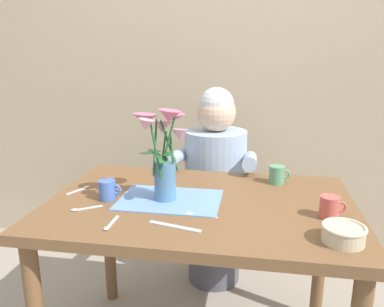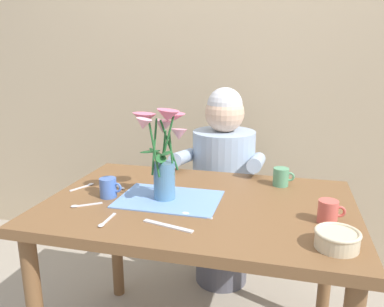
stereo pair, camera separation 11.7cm
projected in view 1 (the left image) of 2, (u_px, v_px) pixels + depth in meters
The scene contains 15 objects.
wood_panel_backdrop at pixel (226, 63), 2.37m from camera, with size 4.00×0.10×2.50m, color tan.
dining_table at pixel (200, 223), 1.53m from camera, with size 1.20×0.80×0.74m.
seated_person at pixel (215, 190), 2.13m from camera, with size 0.45×0.47×1.14m.
striped_placemat at pixel (170, 200), 1.51m from camera, with size 0.40×0.28×0.01m, color #6B93D1.
flower_vase at pixel (163, 149), 1.46m from camera, with size 0.23×0.25×0.37m.
ceramic_bowl at pixel (344, 233), 1.17m from camera, with size 0.14×0.14×0.06m.
dinner_knife at pixel (175, 227), 1.27m from camera, with size 0.19×0.02×0.01m, color silver.
coffee_cup at pixel (330, 207), 1.34m from camera, with size 0.09×0.07×0.08m.
tea_cup at pixel (108, 190), 1.51m from camera, with size 0.09×0.07×0.08m.
ceramic_mug at pixel (277, 175), 1.70m from camera, with size 0.09×0.07×0.08m.
spoon_0 at pixel (116, 189), 1.63m from camera, with size 0.11×0.07×0.01m.
spoon_1 at pixel (82, 209), 1.42m from camera, with size 0.11×0.08×0.01m.
spoon_2 at pixel (82, 189), 1.63m from camera, with size 0.07×0.11×0.01m.
spoon_3 at pixel (110, 225), 1.28m from camera, with size 0.02×0.12×0.01m.
spoon_4 at pixel (196, 215), 1.37m from camera, with size 0.12×0.03×0.01m.
Camera 1 is at (0.21, -1.39, 1.31)m, focal length 35.49 mm.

